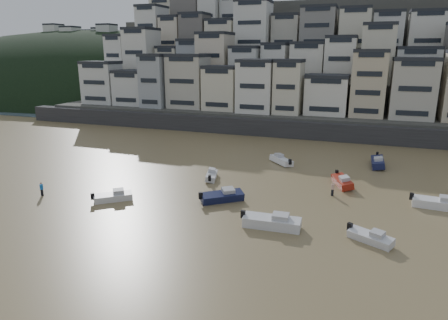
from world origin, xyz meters
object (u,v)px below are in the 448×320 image
at_px(boat_f, 211,175).
at_px(person_blue, 42,189).
at_px(person_pink, 333,189).
at_px(boat_d, 439,201).
at_px(boat_c, 222,195).
at_px(boat_b, 371,236).
at_px(boat_i, 378,161).
at_px(boat_j, 113,196).
at_px(boat_h, 281,159).
at_px(boat_a, 272,220).
at_px(boat_e, 342,181).

bearing_deg(boat_f, person_blue, 112.40).
relative_size(boat_f, person_pink, 2.62).
relative_size(boat_d, person_pink, 3.45).
relative_size(boat_c, person_blue, 3.23).
bearing_deg(boat_b, boat_c, -170.04).
bearing_deg(boat_i, boat_j, -50.23).
bearing_deg(person_blue, boat_b, 0.60).
bearing_deg(boat_h, boat_d, -163.54).
height_order(boat_h, boat_i, boat_i).
distance_m(boat_b, person_pink, 12.54).
height_order(boat_c, boat_i, boat_i).
xyz_separation_m(boat_h, boat_j, (-15.67, -22.87, -0.06)).
xyz_separation_m(boat_f, person_pink, (16.57, -1.16, 0.25)).
relative_size(boat_c, person_pink, 3.23).
bearing_deg(boat_a, boat_b, -2.85).
height_order(boat_c, boat_e, boat_c).
height_order(boat_a, boat_j, boat_a).
relative_size(boat_c, boat_h, 1.05).
bearing_deg(boat_h, boat_j, 102.91).
relative_size(boat_c, boat_d, 0.94).
bearing_deg(boat_f, boat_j, 130.82).
xyz_separation_m(boat_i, person_blue, (-39.47, -27.85, 0.03)).
distance_m(boat_i, boat_j, 40.04).
bearing_deg(person_blue, boat_h, 44.19).
height_order(person_blue, person_pink, same).
distance_m(boat_a, boat_f, 17.27).
height_order(boat_a, boat_e, boat_a).
bearing_deg(boat_a, boat_h, 96.96).
xyz_separation_m(boat_c, boat_e, (13.13, 10.72, -0.03)).
distance_m(boat_c, person_blue, 22.47).
bearing_deg(boat_h, boat_i, -118.97).
bearing_deg(boat_c, person_pink, -10.41).
bearing_deg(boat_i, boat_c, -40.06).
height_order(boat_b, person_blue, person_blue).
bearing_deg(boat_c, boat_a, -73.88).
bearing_deg(person_pink, boat_a, -113.17).
xyz_separation_m(boat_d, person_pink, (-11.77, 0.17, 0.05)).
bearing_deg(boat_j, boat_b, -41.02).
relative_size(boat_c, boat_i, 0.91).
xyz_separation_m(boat_a, person_blue, (-28.99, -0.47, -0.00)).
distance_m(boat_a, boat_i, 29.32).
bearing_deg(person_pink, boat_d, -0.83).
height_order(boat_e, boat_h, boat_e).
relative_size(boat_b, boat_e, 0.85).
bearing_deg(boat_e, boat_b, -8.65).
bearing_deg(boat_i, boat_h, -77.76).
distance_m(boat_d, boat_f, 28.38).
distance_m(boat_a, boat_e, 16.96).
bearing_deg(boat_c, boat_i, 13.12).
bearing_deg(boat_d, boat_h, 153.20).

